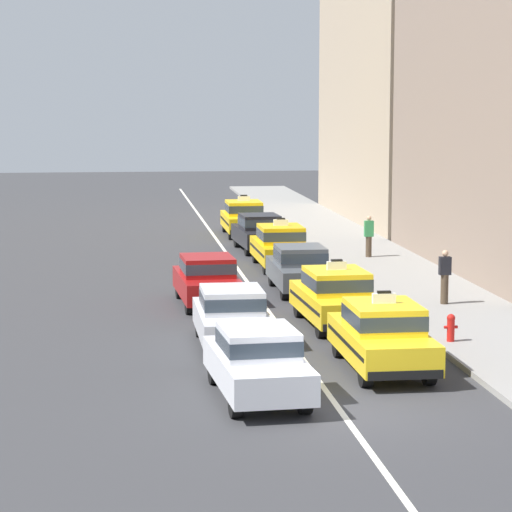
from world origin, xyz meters
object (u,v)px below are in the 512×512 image
at_px(sedan_left_third, 207,279).
at_px(sedan_left_second, 232,315).
at_px(taxi_right_second, 335,296).
at_px(pedestrian_near_crosswalk, 445,277).
at_px(sedan_right_fifth, 259,231).
at_px(sedan_left_nearest, 258,360).
at_px(pedestrian_mid_block, 369,236).
at_px(taxi_right_sixth, 244,217).
at_px(fire_hydrant, 451,326).
at_px(sedan_right_third, 300,267).
at_px(taxi_right_fourth, 280,246).
at_px(taxi_right_nearest, 382,335).

bearing_deg(sedan_left_third, sedan_left_second, -88.65).
bearing_deg(taxi_right_second, pedestrian_near_crosswalk, 31.48).
bearing_deg(taxi_right_second, sedan_right_fifth, 90.45).
relative_size(sedan_left_nearest, pedestrian_mid_block, 2.64).
height_order(taxi_right_sixth, pedestrian_near_crosswalk, taxi_right_sixth).
relative_size(sedan_left_nearest, sedan_right_fifth, 1.00).
height_order(sedan_left_third, sedan_right_fifth, same).
xyz_separation_m(sedan_left_third, taxi_right_sixth, (3.19, 18.37, 0.03)).
bearing_deg(fire_hydrant, taxi_right_second, 129.30).
xyz_separation_m(pedestrian_near_crosswalk, pedestrian_mid_block, (-0.01, 10.78, -0.01)).
bearing_deg(sedan_left_second, sedan_right_third, 69.24).
bearing_deg(fire_hydrant, sedan_left_third, 130.47).
bearing_deg(sedan_right_third, sedan_right_fifth, 90.27).
bearing_deg(taxi_right_fourth, sedan_right_fifth, 92.09).
height_order(sedan_left_third, pedestrian_mid_block, pedestrian_mid_block).
bearing_deg(sedan_right_third, fire_hydrant, -73.94).
relative_size(sedan_right_fifth, fire_hydrant, 6.01).
height_order(pedestrian_near_crosswalk, fire_hydrant, pedestrian_near_crosswalk).
bearing_deg(pedestrian_near_crosswalk, sedan_right_third, 138.59).
xyz_separation_m(taxi_right_fourth, fire_hydrant, (2.44, -14.53, -0.33)).
distance_m(pedestrian_mid_block, fire_hydrant, 16.28).
distance_m(sedan_left_second, pedestrian_near_crosswalk, 8.57).
bearing_deg(sedan_left_nearest, sedan_left_second, 90.39).
relative_size(taxi_right_fourth, fire_hydrant, 6.26).
bearing_deg(sedan_right_third, sedan_left_second, -110.76).
relative_size(taxi_right_sixth, pedestrian_mid_block, 2.73).
distance_m(sedan_left_third, sedan_right_third, 3.89).
xyz_separation_m(sedan_left_nearest, sedan_left_second, (-0.04, 5.27, 0.00)).
distance_m(taxi_right_nearest, pedestrian_near_crosswalk, 8.71).
relative_size(sedan_left_second, taxi_right_second, 0.93).
relative_size(taxi_right_nearest, taxi_right_sixth, 1.00).
distance_m(sedan_left_second, taxi_right_second, 4.01).
xyz_separation_m(sedan_left_nearest, sedan_right_fifth, (3.05, 24.20, 0.00)).
relative_size(taxi_right_sixth, pedestrian_near_crosswalk, 2.70).
xyz_separation_m(sedan_left_second, taxi_right_fourth, (3.27, 13.87, 0.03)).
relative_size(sedan_right_third, pedestrian_near_crosswalk, 2.55).
height_order(sedan_left_second, sedan_right_third, same).
distance_m(sedan_left_third, pedestrian_mid_block, 11.83).
xyz_separation_m(sedan_right_fifth, pedestrian_mid_block, (4.02, -3.38, 0.15)).
bearing_deg(taxi_right_fourth, taxi_right_nearest, -89.86).
bearing_deg(fire_hydrant, taxi_right_sixth, 96.04).
xyz_separation_m(taxi_right_nearest, taxi_right_fourth, (-0.04, 16.93, 0.00)).
distance_m(taxi_right_nearest, taxi_right_second, 5.44).
bearing_deg(sedan_right_fifth, fire_hydrant, -82.37).
relative_size(sedan_left_second, taxi_right_nearest, 0.94).
relative_size(sedan_left_third, sedan_right_third, 1.02).
bearing_deg(pedestrian_mid_block, taxi_right_fourth, -156.33).
xyz_separation_m(sedan_left_second, sedan_right_fifth, (3.09, 18.93, 0.00)).
distance_m(taxi_right_sixth, fire_hydrant, 25.38).
relative_size(sedan_left_second, taxi_right_sixth, 0.94).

